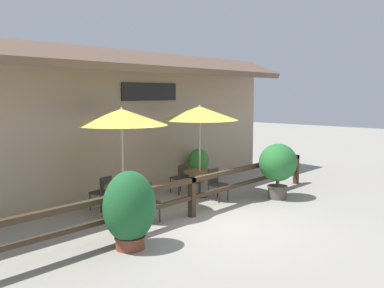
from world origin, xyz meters
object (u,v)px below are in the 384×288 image
chair_near_streetside (147,200)px  patio_umbrella_middle (200,113)px  chair_middle_wallside (181,177)px  potted_plant_broad_leaf (130,209)px  potted_plant_small_flowering (278,165)px  dining_table_near (123,192)px  dining_table_middle (200,176)px  chair_near_wallside (102,191)px  chair_middle_streetside (216,183)px  patio_umbrella_near (122,117)px  potted_plant_corner_fern (199,163)px

chair_near_streetside → patio_umbrella_middle: patio_umbrella_middle is taller
patio_umbrella_middle → chair_middle_wallside: 2.01m
potted_plant_broad_leaf → potted_plant_small_flowering: bearing=-0.6°
dining_table_near → dining_table_middle: (2.72, -0.09, 0.00)m
dining_table_near → potted_plant_broad_leaf: bearing=-125.9°
chair_near_wallside → chair_middle_streetside: (2.73, -1.51, 0.00)m
chair_near_wallside → potted_plant_broad_leaf: potted_plant_broad_leaf is taller
dining_table_near → chair_middle_streetside: (2.67, -0.75, -0.09)m
chair_near_streetside → potted_plant_broad_leaf: size_ratio=0.58×
dining_table_near → chair_middle_wallside: chair_middle_wallside is taller
patio_umbrella_middle → chair_middle_streetside: size_ratio=2.99×
chair_middle_wallside → potted_plant_small_flowering: size_ratio=0.56×
dining_table_near → chair_near_streetside: size_ratio=1.05×
dining_table_near → patio_umbrella_middle: bearing=-1.9°
chair_near_streetside → chair_middle_streetside: 2.59m
patio_umbrella_near → chair_near_streetside: (0.08, -0.76, -1.89)m
potted_plant_broad_leaf → potted_plant_small_flowering: size_ratio=0.97×
dining_table_middle → patio_umbrella_near: bearing=178.1°
dining_table_near → chair_near_wallside: 0.76m
potted_plant_small_flowering → potted_plant_corner_fern: 3.11m
chair_middle_streetside → chair_middle_wallside: same height
dining_table_near → potted_plant_small_flowering: potted_plant_small_flowering is taller
patio_umbrella_middle → potted_plant_small_flowering: patio_umbrella_middle is taller
dining_table_middle → chair_middle_wallside: size_ratio=1.05×
chair_near_streetside → chair_middle_streetside: bearing=12.9°
patio_umbrella_near → potted_plant_small_flowering: size_ratio=1.68×
dining_table_near → chair_near_wallside: (-0.05, 0.76, -0.09)m
chair_near_wallside → dining_table_middle: 2.91m
potted_plant_broad_leaf → patio_umbrella_near: bearing=54.1°
dining_table_middle → chair_middle_streetside: bearing=-94.4°
patio_umbrella_near → chair_middle_streetside: size_ratio=2.99×
patio_umbrella_middle → potted_plant_broad_leaf: (-4.06, -1.76, -1.61)m
chair_middle_streetside → chair_middle_wallside: 1.32m
potted_plant_broad_leaf → potted_plant_corner_fern: 6.28m
potted_plant_broad_leaf → potted_plant_corner_fern: size_ratio=1.32×
chair_near_streetside → potted_plant_broad_leaf: 1.81m
chair_middle_streetside → chair_middle_wallside: bearing=93.9°
chair_middle_streetside → chair_near_wallside: bearing=153.5°
chair_near_wallside → chair_middle_streetside: same height
chair_near_streetside → chair_middle_streetside: same height
dining_table_near → potted_plant_corner_fern: bearing=15.9°
patio_umbrella_middle → potted_plant_corner_fern: (1.43, 1.28, -1.72)m
chair_near_streetside → potted_plant_corner_fern: (4.08, 1.94, 0.18)m
potted_plant_corner_fern → potted_plant_small_flowering: bearing=-93.3°
patio_umbrella_near → potted_plant_broad_leaf: size_ratio=1.74×
dining_table_near → patio_umbrella_middle: 3.27m
potted_plant_broad_leaf → potted_plant_small_flowering: potted_plant_small_flowering is taller
chair_middle_wallside → potted_plant_corner_fern: (1.52, 0.62, 0.18)m
patio_umbrella_near → dining_table_middle: bearing=-1.9°
potted_plant_small_flowering → chair_near_streetside: bearing=163.6°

